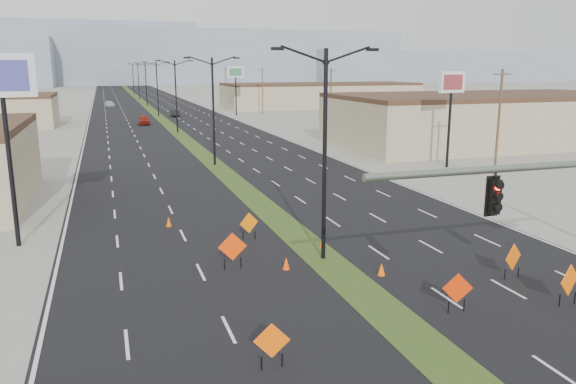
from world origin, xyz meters
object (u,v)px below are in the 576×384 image
object	(u,v)px
pole_sign_west	(2,90)
car_mid	(175,113)
streetlight_6	(133,78)
construction_sign_4	(513,258)
construction_sign_5	(569,282)
cone_0	(286,263)
construction_sign_2	(249,224)
cone_2	(322,243)
construction_sign_0	(272,342)
streetlight_1	(213,108)
car_left	(144,120)
car_far	(110,104)
cone_1	(381,269)
streetlight_0	(325,149)
construction_sign_1	(233,248)
pole_sign_east_far	(236,76)
construction_sign_3	(458,290)
streetlight_3	(157,87)
streetlight_5	(138,80)
streetlight_2	(176,94)
cone_3	(169,222)
streetlight_4	(146,83)
pole_sign_east_near	(451,90)

from	to	relation	value
pole_sign_west	car_mid	bearing A→B (deg)	67.33
streetlight_6	construction_sign_4	xyz separation A→B (m)	(6.95, -173.04, -4.46)
construction_sign_5	cone_0	world-z (taller)	construction_sign_5
construction_sign_2	construction_sign_4	xyz separation A→B (m)	(9.63, -9.18, 0.07)
car_mid	cone_2	world-z (taller)	car_mid
streetlight_6	construction_sign_4	world-z (taller)	streetlight_6
construction_sign_0	pole_sign_west	size ratio (longest dim) A/B	0.16
car_mid	construction_sign_5	world-z (taller)	construction_sign_5
streetlight_1	car_left	world-z (taller)	streetlight_1
car_far	construction_sign_5	world-z (taller)	construction_sign_5
streetlight_6	cone_1	world-z (taller)	streetlight_6
streetlight_0	streetlight_1	world-z (taller)	same
construction_sign_1	pole_sign_east_far	xyz separation A→B (m)	(18.92, 81.77, 6.41)
cone_1	pole_sign_east_far	size ratio (longest dim) A/B	0.06
construction_sign_5	construction_sign_3	bearing A→B (deg)	150.30
construction_sign_5	cone_2	distance (m)	11.72
streetlight_3	construction_sign_4	size ratio (longest dim) A/B	6.16
construction_sign_5	car_left	bearing A→B (deg)	78.82
construction_sign_1	streetlight_5	bearing A→B (deg)	91.47
streetlight_5	cone_1	size ratio (longest dim) A/B	17.05
car_far	streetlight_2	bearing A→B (deg)	-87.91
cone_2	cone_3	xyz separation A→B (m)	(-7.14, 6.43, 0.03)
streetlight_3	construction_sign_1	size ratio (longest dim) A/B	5.64
cone_0	cone_2	world-z (taller)	cone_0
streetlight_5	construction_sign_4	bearing A→B (deg)	-87.26
streetlight_4	pole_sign_east_near	world-z (taller)	streetlight_4
construction_sign_1	pole_sign_west	xyz separation A→B (m)	(-9.92, 6.94, 6.99)
car_left	construction_sign_5	distance (m)	78.17
construction_sign_1	pole_sign_east_near	xyz separation A→B (m)	(24.93, 20.34, 6.05)
streetlight_4	construction_sign_1	world-z (taller)	streetlight_4
streetlight_6	car_left	xyz separation A→B (m)	(-3.69, -98.66, -4.67)
streetlight_2	cone_0	distance (m)	57.10
construction_sign_3	construction_sign_5	size ratio (longest dim) A/B	0.92
streetlight_1	pole_sign_east_near	world-z (taller)	streetlight_1
streetlight_1	cone_2	xyz separation A→B (m)	(0.60, -26.35, -5.15)
car_left	construction_sign_3	xyz separation A→B (m)	(6.29, -76.58, 0.18)
streetlight_3	construction_sign_2	size ratio (longest dim) A/B	6.59
construction_sign_0	pole_sign_west	bearing A→B (deg)	131.22
construction_sign_3	cone_2	distance (m)	9.14
streetlight_3	streetlight_4	world-z (taller)	same
construction_sign_5	pole_sign_west	world-z (taller)	pole_sign_west
construction_sign_4	cone_2	size ratio (longest dim) A/B	3.06
cone_1	car_left	bearing A→B (deg)	94.24
streetlight_1	cone_0	bearing A→B (deg)	-94.30
construction_sign_2	construction_sign_4	size ratio (longest dim) A/B	0.93
car_mid	cone_0	distance (m)	83.45
streetlight_1	construction_sign_3	bearing A→B (deg)	-85.78
pole_sign_east_far	construction_sign_2	bearing A→B (deg)	-96.24
construction_sign_4	car_far	bearing A→B (deg)	76.32
streetlight_4	streetlight_6	bearing A→B (deg)	90.00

